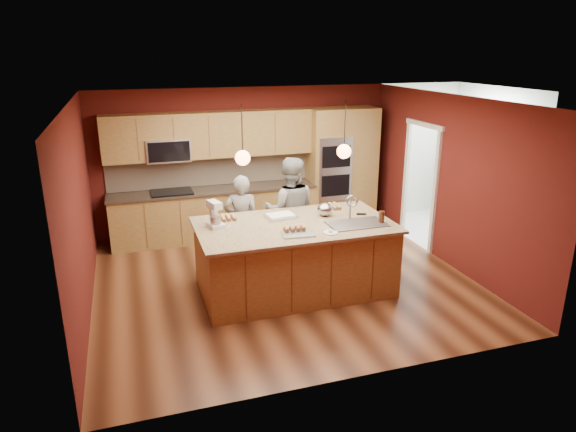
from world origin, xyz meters
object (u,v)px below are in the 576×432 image
object	(u,v)px
person_right	(290,211)
stand_mixer	(215,216)
person_left	(242,222)
mixing_bowl	(325,210)
island	(296,256)

from	to	relation	value
person_right	stand_mixer	distance (m)	1.60
person_left	stand_mixer	distance (m)	1.06
mixing_bowl	stand_mixer	bearing A→B (deg)	-179.83
island	person_left	distance (m)	1.19
island	mixing_bowl	xyz separation A→B (m)	(0.53, 0.22, 0.59)
person_left	mixing_bowl	distance (m)	1.39
person_left	stand_mixer	size ratio (longest dim) A/B	4.15
mixing_bowl	island	bearing A→B (deg)	-157.37
island	person_right	bearing A→B (deg)	76.34
person_left	stand_mixer	world-z (taller)	person_left
island	person_left	xyz separation A→B (m)	(-0.55, 1.02, 0.24)
island	mixing_bowl	distance (m)	0.82
mixing_bowl	person_right	bearing A→B (deg)	109.20
person_right	mixing_bowl	bearing A→B (deg)	125.55
stand_mixer	mixing_bowl	world-z (taller)	stand_mixer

